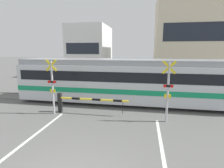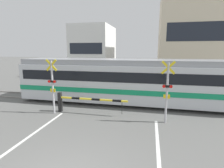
{
  "view_description": "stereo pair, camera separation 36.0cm",
  "coord_description": "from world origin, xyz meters",
  "px_view_note": "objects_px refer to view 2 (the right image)",
  "views": [
    {
      "loc": [
        1.95,
        -3.46,
        3.69
      ],
      "look_at": [
        0.0,
        7.06,
        1.6
      ],
      "focal_mm": 28.0,
      "sensor_mm": 36.0,
      "label": 1
    },
    {
      "loc": [
        2.3,
        -3.38,
        3.69
      ],
      "look_at": [
        0.0,
        7.06,
        1.6
      ],
      "focal_mm": 28.0,
      "sensor_mm": 36.0,
      "label": 2
    }
  ],
  "objects_px": {
    "crossing_barrier_near": "(77,101)",
    "pedestrian": "(117,76)",
    "crossing_signal_left": "(53,84)",
    "crossing_signal_right": "(167,89)",
    "commuter_train": "(131,80)",
    "crossing_barrier_far": "(144,85)"
  },
  "relations": [
    {
      "from": "crossing_barrier_near",
      "to": "pedestrian",
      "type": "height_order",
      "value": "pedestrian"
    },
    {
      "from": "crossing_barrier_near",
      "to": "crossing_signal_left",
      "type": "height_order",
      "value": "crossing_signal_left"
    },
    {
      "from": "crossing_signal_left",
      "to": "pedestrian",
      "type": "relative_size",
      "value": 1.87
    },
    {
      "from": "crossing_barrier_near",
      "to": "pedestrian",
      "type": "xyz_separation_m",
      "value": [
        0.79,
        8.7,
        0.24
      ]
    },
    {
      "from": "crossing_signal_right",
      "to": "pedestrian",
      "type": "bearing_deg",
      "value": 115.01
    },
    {
      "from": "crossing_signal_left",
      "to": "pedestrian",
      "type": "distance_m",
      "value": 9.35
    },
    {
      "from": "commuter_train",
      "to": "crossing_signal_right",
      "type": "xyz_separation_m",
      "value": [
        2.16,
        -3.1,
        0.12
      ]
    },
    {
      "from": "commuter_train",
      "to": "pedestrian",
      "type": "xyz_separation_m",
      "value": [
        -2.07,
        5.98,
        -0.66
      ]
    },
    {
      "from": "crossing_signal_left",
      "to": "crossing_signal_right",
      "type": "xyz_separation_m",
      "value": [
        6.32,
        0.0,
        0.0
      ]
    },
    {
      "from": "crossing_barrier_near",
      "to": "crossing_signal_right",
      "type": "height_order",
      "value": "crossing_signal_right"
    },
    {
      "from": "crossing_barrier_far",
      "to": "pedestrian",
      "type": "relative_size",
      "value": 2.48
    },
    {
      "from": "commuter_train",
      "to": "pedestrian",
      "type": "distance_m",
      "value": 6.36
    },
    {
      "from": "crossing_signal_right",
      "to": "crossing_barrier_far",
      "type": "bearing_deg",
      "value": 101.94
    },
    {
      "from": "crossing_barrier_far",
      "to": "pedestrian",
      "type": "height_order",
      "value": "pedestrian"
    },
    {
      "from": "crossing_barrier_far",
      "to": "crossing_signal_right",
      "type": "bearing_deg",
      "value": -78.06
    },
    {
      "from": "crossing_barrier_far",
      "to": "commuter_train",
      "type": "bearing_deg",
      "value": -105.81
    },
    {
      "from": "pedestrian",
      "to": "crossing_barrier_near",
      "type": "bearing_deg",
      "value": -95.16
    },
    {
      "from": "commuter_train",
      "to": "crossing_barrier_far",
      "type": "relative_size",
      "value": 3.67
    },
    {
      "from": "commuter_train",
      "to": "crossing_signal_left",
      "type": "bearing_deg",
      "value": -143.3
    },
    {
      "from": "crossing_barrier_far",
      "to": "crossing_signal_left",
      "type": "xyz_separation_m",
      "value": [
        -5.02,
        -6.15,
        1.02
      ]
    },
    {
      "from": "commuter_train",
      "to": "crossing_barrier_far",
      "type": "xyz_separation_m",
      "value": [
        0.86,
        3.05,
        -0.9
      ]
    },
    {
      "from": "commuter_train",
      "to": "pedestrian",
      "type": "bearing_deg",
      "value": 109.12
    }
  ]
}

